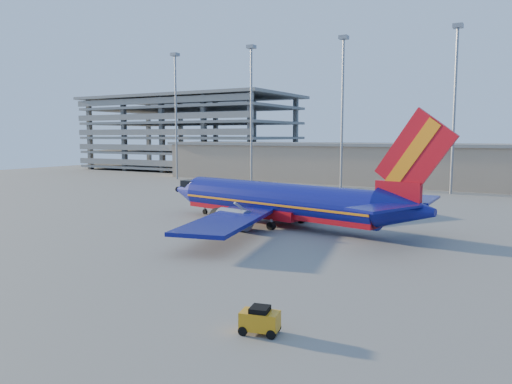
# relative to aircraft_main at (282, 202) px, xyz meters

# --- Properties ---
(ground) EXTENTS (220.00, 220.00, 0.00)m
(ground) POSITION_rel_aircraft_main_xyz_m (-3.35, -4.08, -2.69)
(ground) COLOR slate
(ground) RESTS_ON ground
(terminal_building) EXTENTS (122.00, 16.00, 8.50)m
(terminal_building) POSITION_rel_aircraft_main_xyz_m (6.65, 53.92, 1.63)
(terminal_building) COLOR gray
(terminal_building) RESTS_ON ground
(parking_garage) EXTENTS (62.00, 32.00, 21.40)m
(parking_garage) POSITION_rel_aircraft_main_xyz_m (-65.35, 69.97, 9.04)
(parking_garage) COLOR slate
(parking_garage) RESTS_ON ground
(light_mast_row) EXTENTS (101.60, 1.60, 28.65)m
(light_mast_row) POSITION_rel_aircraft_main_xyz_m (1.65, 41.92, 14.87)
(light_mast_row) COLOR gray
(light_mast_row) RESTS_ON ground
(aircraft_main) EXTENTS (36.80, 35.06, 12.58)m
(aircraft_main) POSITION_rel_aircraft_main_xyz_m (0.00, 0.00, 0.00)
(aircraft_main) COLOR navy
(aircraft_main) RESTS_ON ground
(baggage_tug) EXTENTS (2.18, 1.58, 1.42)m
(baggage_tug) POSITION_rel_aircraft_main_xyz_m (12.84, -28.01, -1.95)
(baggage_tug) COLOR orange
(baggage_tug) RESTS_ON ground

